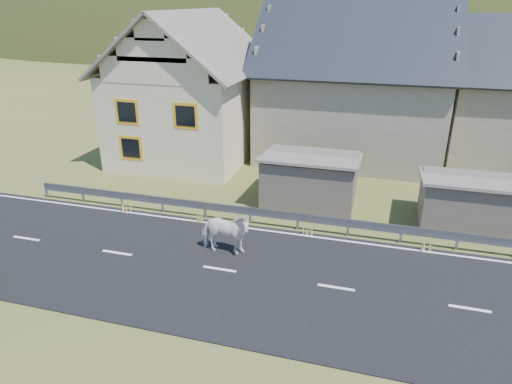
% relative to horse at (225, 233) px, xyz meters
% --- Properties ---
extents(ground, '(160.00, 160.00, 0.00)m').
position_rel_horse_xyz_m(ground, '(4.17, -1.10, -0.86)').
color(ground, '#3E4B20').
rests_on(ground, ground).
extents(road, '(60.00, 7.00, 0.04)m').
position_rel_horse_xyz_m(road, '(4.17, -1.10, -0.84)').
color(road, black).
rests_on(road, ground).
extents(lane_markings, '(60.00, 6.60, 0.01)m').
position_rel_horse_xyz_m(lane_markings, '(4.17, -1.10, -0.82)').
color(lane_markings, silver).
rests_on(lane_markings, road).
extents(guardrail, '(28.10, 0.09, 0.75)m').
position_rel_horse_xyz_m(guardrail, '(4.17, 2.58, -0.30)').
color(guardrail, '#93969B').
rests_on(guardrail, ground).
extents(shed_left, '(4.30, 3.30, 2.40)m').
position_rel_horse_xyz_m(shed_left, '(2.17, 5.40, 0.24)').
color(shed_left, '#6F6056').
rests_on(shed_left, ground).
extents(shed_right, '(3.80, 2.90, 2.20)m').
position_rel_horse_xyz_m(shed_right, '(8.67, 4.90, 0.14)').
color(shed_right, '#6F6056').
rests_on(shed_right, ground).
extents(house_cream, '(7.80, 9.80, 8.30)m').
position_rel_horse_xyz_m(house_cream, '(-5.83, 10.90, 3.49)').
color(house_cream, beige).
rests_on(house_cream, ground).
extents(house_stone_a, '(10.80, 9.80, 8.90)m').
position_rel_horse_xyz_m(house_stone_a, '(3.17, 13.90, 3.77)').
color(house_stone_a, gray).
rests_on(house_stone_a, ground).
extents(mountain, '(440.00, 280.00, 260.00)m').
position_rel_horse_xyz_m(mountain, '(9.17, 178.90, -20.86)').
color(mountain, '#263213').
rests_on(mountain, ground).
extents(conifer_patch, '(76.00, 50.00, 28.00)m').
position_rel_horse_xyz_m(conifer_patch, '(-50.83, 108.90, 5.14)').
color(conifer_patch, black).
rests_on(conifer_patch, ground).
extents(horse, '(0.92, 1.96, 1.65)m').
position_rel_horse_xyz_m(horse, '(0.00, 0.00, 0.00)').
color(horse, white).
rests_on(horse, road).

